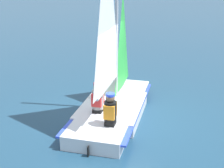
% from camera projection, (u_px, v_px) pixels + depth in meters
% --- Properties ---
extents(ground_plane, '(260.00, 260.00, 0.00)m').
position_uv_depth(ground_plane, '(112.00, 116.00, 8.81)').
color(ground_plane, navy).
extents(sailboat_main, '(1.87, 4.22, 5.16)m').
position_uv_depth(sailboat_main, '(112.00, 94.00, 8.57)').
color(sailboat_main, silver).
rests_on(sailboat_main, ground_plane).
extents(sailor_helm, '(0.32, 0.35, 1.16)m').
position_uv_depth(sailor_helm, '(98.00, 102.00, 8.14)').
color(sailor_helm, black).
rests_on(sailor_helm, ground_plane).
extents(sailor_crew, '(0.32, 0.35, 1.16)m').
position_uv_depth(sailor_crew, '(110.00, 114.00, 7.45)').
color(sailor_crew, black).
rests_on(sailor_crew, ground_plane).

